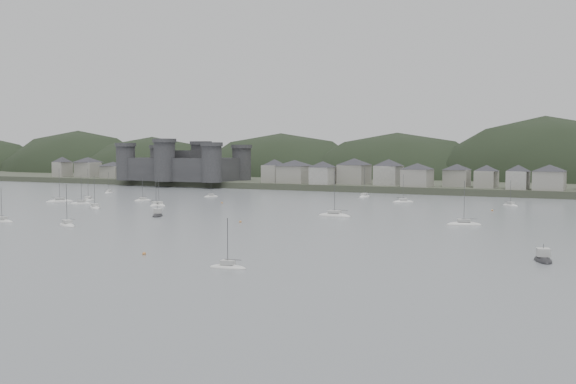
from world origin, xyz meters
The scene contains 9 objects.
ground centered at (0.00, 0.00, 0.00)m, with size 900.00×900.00×0.00m, color slate.
far_shore_land centered at (0.00, 295.00, 1.50)m, with size 900.00×250.00×3.00m, color #383D2D.
forested_ridge centered at (4.83, 269.40, -11.28)m, with size 851.55×103.94×102.57m.
castle centered at (-120.00, 179.80, 10.96)m, with size 66.00×43.00×20.00m.
waterfront_town centered at (50.59, 183.34, 8.66)m, with size 451.48×28.46×12.92m.
moored_fleet centered at (-22.01, 64.64, 0.17)m, with size 217.01×171.23×13.94m.
motor_launch_near centered at (83.71, 12.29, 0.29)m, with size 4.88×7.94×3.79m.
motor_launch_far centered at (-25.58, 42.60, 0.29)m, with size 6.05×7.89×3.81m.
mooring_buoys centered at (27.48, 56.21, 0.15)m, with size 129.17×121.26×0.70m.
Camera 1 is at (98.85, -109.33, 19.19)m, focal length 41.65 mm.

